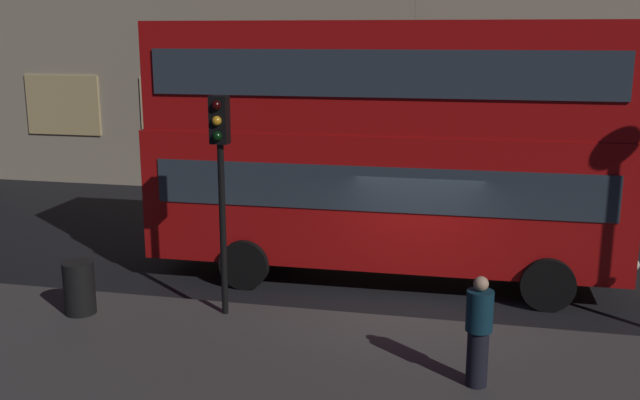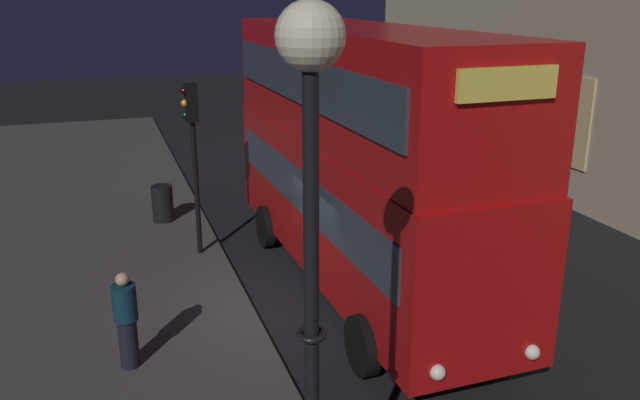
% 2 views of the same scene
% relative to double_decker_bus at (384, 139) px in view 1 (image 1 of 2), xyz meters
% --- Properties ---
extents(ground_plane, '(80.00, 80.00, 0.00)m').
position_rel_double_decker_bus_xyz_m(ground_plane, '(0.87, -1.85, -3.06)').
color(ground_plane, black).
extents(double_decker_bus, '(10.08, 2.96, 5.48)m').
position_rel_double_decker_bus_xyz_m(double_decker_bus, '(0.00, 0.00, 0.00)').
color(double_decker_bus, '#B20F0F').
rests_on(double_decker_bus, ground).
extents(traffic_light_near_kerb, '(0.32, 0.36, 4.05)m').
position_rel_double_decker_bus_xyz_m(traffic_light_near_kerb, '(-2.53, -3.05, -0.03)').
color(traffic_light_near_kerb, black).
rests_on(traffic_light_near_kerb, sidewalk_slab).
extents(pedestrian, '(0.40, 0.40, 1.70)m').
position_rel_double_decker_bus_xyz_m(pedestrian, '(2.09, -4.93, -2.08)').
color(pedestrian, black).
rests_on(pedestrian, sidewalk_slab).
extents(litter_bin, '(0.57, 0.57, 0.99)m').
position_rel_double_decker_bus_xyz_m(litter_bin, '(-5.18, -3.61, -2.45)').
color(litter_bin, black).
rests_on(litter_bin, sidewalk_slab).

